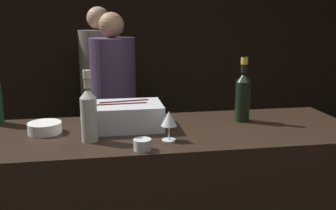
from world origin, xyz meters
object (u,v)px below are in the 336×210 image
object	(u,v)px
white_wine_bottle	(89,112)
champagne_bottle	(243,95)
bowl_white	(45,127)
candle_votive	(142,145)
person_in_hoodie	(114,99)
ice_bin_with_bottles	(124,114)
person_blond_tee	(101,87)
wine_glass	(169,120)

from	to	relation	value
white_wine_bottle	champagne_bottle	xyz separation A→B (m)	(0.80, 0.21, 0.01)
bowl_white	candle_votive	size ratio (longest dim) A/B	2.10
bowl_white	person_in_hoodie	size ratio (longest dim) A/B	0.10
bowl_white	white_wine_bottle	xyz separation A→B (m)	(0.22, -0.16, 0.11)
person_in_hoodie	ice_bin_with_bottles	bearing A→B (deg)	138.84
candle_votive	champagne_bottle	size ratio (longest dim) A/B	0.22
candle_votive	person_blond_tee	size ratio (longest dim) A/B	0.05
wine_glass	person_in_hoodie	distance (m)	1.61
ice_bin_with_bottles	person_in_hoodie	xyz separation A→B (m)	(-0.02, 1.34, -0.21)
person_in_hoodie	white_wine_bottle	bearing A→B (deg)	132.42
white_wine_bottle	person_blond_tee	world-z (taller)	person_blond_tee
candle_votive	champagne_bottle	world-z (taller)	champagne_bottle
white_wine_bottle	wine_glass	bearing A→B (deg)	-8.44
ice_bin_with_bottles	person_blond_tee	distance (m)	1.76
candle_votive	bowl_white	bearing A→B (deg)	144.43
bowl_white	wine_glass	world-z (taller)	wine_glass
white_wine_bottle	bowl_white	bearing A→B (deg)	144.11
bowl_white	person_in_hoodie	distance (m)	1.42
ice_bin_with_bottles	wine_glass	bearing A→B (deg)	-51.22
bowl_white	champagne_bottle	distance (m)	1.03
candle_votive	person_blond_tee	world-z (taller)	person_blond_tee
ice_bin_with_bottles	bowl_white	xyz separation A→B (m)	(-0.39, -0.02, -0.04)
champagne_bottle	person_in_hoodie	size ratio (longest dim) A/B	0.21
champagne_bottle	ice_bin_with_bottles	bearing A→B (deg)	-177.78
bowl_white	person_blond_tee	distance (m)	1.79
ice_bin_with_bottles	person_blond_tee	world-z (taller)	person_blond_tee
wine_glass	ice_bin_with_bottles	bearing A→B (deg)	128.78
ice_bin_with_bottles	white_wine_bottle	size ratio (longest dim) A/B	1.16
bowl_white	wine_glass	bearing A→B (deg)	-20.23
candle_votive	person_in_hoodie	xyz separation A→B (m)	(-0.08, 1.68, -0.17)
bowl_white	white_wine_bottle	world-z (taller)	white_wine_bottle
champagne_bottle	candle_votive	bearing A→B (deg)	-147.71
wine_glass	person_in_hoodie	bearing A→B (deg)	97.71
candle_votive	champagne_bottle	distance (m)	0.69
bowl_white	candle_votive	world-z (taller)	bowl_white
bowl_white	white_wine_bottle	bearing A→B (deg)	-35.89
bowl_white	wine_glass	size ratio (longest dim) A/B	1.16
bowl_white	champagne_bottle	bearing A→B (deg)	2.62
ice_bin_with_bottles	white_wine_bottle	bearing A→B (deg)	-132.59
ice_bin_with_bottles	person_in_hoodie	size ratio (longest dim) A/B	0.23
white_wine_bottle	person_blond_tee	bearing A→B (deg)	89.03
ice_bin_with_bottles	person_blond_tee	bearing A→B (deg)	94.42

